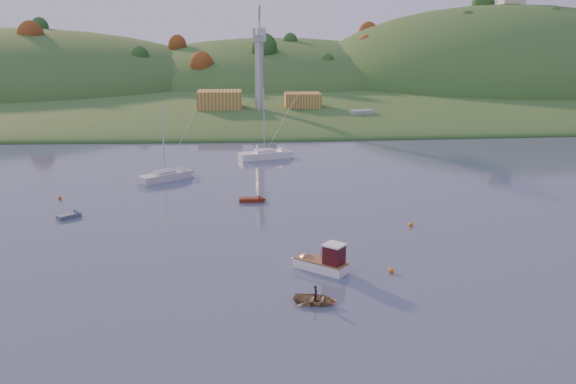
{
  "coord_description": "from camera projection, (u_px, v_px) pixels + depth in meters",
  "views": [
    {
      "loc": [
        -2.03,
        -39.13,
        23.99
      ],
      "look_at": [
        3.33,
        38.27,
        3.3
      ],
      "focal_mm": 40.0,
      "sensor_mm": 36.0,
      "label": 1
    }
  ],
  "objects": [
    {
      "name": "buoy_2",
      "position": [
        60.0,
        197.0,
        89.33
      ],
      "size": [
        0.5,
        0.5,
        0.5
      ],
      "primitive_type": "sphere",
      "color": "orange",
      "rests_on": "ground"
    },
    {
      "name": "paddler",
      "position": [
        316.0,
        296.0,
        56.15
      ],
      "size": [
        0.49,
        0.61,
        1.44
      ],
      "primitive_type": "imported",
      "rotation": [
        0.0,
        0.0,
        1.25
      ],
      "color": "black",
      "rests_on": "ground"
    },
    {
      "name": "sailboat_near",
      "position": [
        165.0,
        176.0,
        99.77
      ],
      "size": [
        8.11,
        7.14,
        11.59
      ],
      "rotation": [
        0.0,
        0.0,
        0.67
      ],
      "color": "silver",
      "rests_on": "ground"
    },
    {
      "name": "far_shore",
      "position": [
        248.0,
        81.0,
        265.74
      ],
      "size": [
        620.0,
        220.0,
        1.5
      ],
      "primitive_type": "cube",
      "color": "#2E5421",
      "rests_on": "ground"
    },
    {
      "name": "grey_dinghy",
      "position": [
        73.0,
        215.0,
        81.22
      ],
      "size": [
        3.27,
        3.13,
        1.23
      ],
      "rotation": [
        0.0,
        0.0,
        0.74
      ],
      "color": "#4E5C67",
      "rests_on": "ground"
    },
    {
      "name": "dock_crane",
      "position": [
        259.0,
        51.0,
        153.86
      ],
      "size": [
        3.2,
        28.0,
        20.3
      ],
      "color": "#B7B7BC",
      "rests_on": "wharf"
    },
    {
      "name": "hill_center",
      "position": [
        274.0,
        86.0,
        247.13
      ],
      "size": [
        140.0,
        120.0,
        36.0
      ],
      "primitive_type": "ellipsoid",
      "color": "#2E5421",
      "rests_on": "ground"
    },
    {
      "name": "canoe",
      "position": [
        316.0,
        299.0,
        56.23
      ],
      "size": [
        4.51,
        3.81,
        0.8
      ],
      "primitive_type": "imported",
      "rotation": [
        0.0,
        0.0,
        1.25
      ],
      "color": "#9C8156",
      "rests_on": "ground"
    },
    {
      "name": "wharf",
      "position": [
        272.0,
        115.0,
        161.66
      ],
      "size": [
        42.0,
        16.0,
        2.4
      ],
      "primitive_type": "cube",
      "color": "slate",
      "rests_on": "ground"
    },
    {
      "name": "red_tender",
      "position": [
        256.0,
        200.0,
        88.08
      ],
      "size": [
        3.74,
        1.27,
        1.27
      ],
      "rotation": [
        0.0,
        0.0,
        0.0
      ],
      "color": "#63200E",
      "rests_on": "ground"
    },
    {
      "name": "fishing_boat",
      "position": [
        317.0,
        261.0,
        63.89
      ],
      "size": [
        6.16,
        5.58,
        4.06
      ],
      "rotation": [
        0.0,
        0.0,
        2.45
      ],
      "color": "white",
      "rests_on": "ground"
    },
    {
      "name": "hillside_trees",
      "position": [
        249.0,
        93.0,
        222.36
      ],
      "size": [
        280.0,
        50.0,
        32.0
      ],
      "primitive_type": null,
      "color": "#184117",
      "rests_on": "ground"
    },
    {
      "name": "hill_right",
      "position": [
        504.0,
        88.0,
        238.35
      ],
      "size": [
        150.0,
        130.0,
        60.0
      ],
      "primitive_type": "ellipsoid",
      "color": "#2E5421",
      "rests_on": "ground"
    },
    {
      "name": "ground",
      "position": [
        278.0,
        382.0,
        44.04
      ],
      "size": [
        500.0,
        500.0,
        0.0
      ],
      "primitive_type": "plane",
      "color": "#3A4660",
      "rests_on": "ground"
    },
    {
      "name": "shed_west",
      "position": [
        220.0,
        100.0,
        160.83
      ],
      "size": [
        11.0,
        8.0,
        4.8
      ],
      "primitive_type": "cube",
      "color": "brown",
      "rests_on": "wharf"
    },
    {
      "name": "sailboat_far",
      "position": [
        264.0,
        154.0,
        115.48
      ],
      "size": [
        9.56,
        5.63,
        12.72
      ],
      "rotation": [
        0.0,
        0.0,
        0.34
      ],
      "color": "silver",
      "rests_on": "ground"
    },
    {
      "name": "buoy_1",
      "position": [
        411.0,
        224.0,
        77.47
      ],
      "size": [
        0.5,
        0.5,
        0.5
      ],
      "primitive_type": "sphere",
      "color": "orange",
      "rests_on": "ground"
    },
    {
      "name": "work_vessel",
      "position": [
        362.0,
        119.0,
        154.7
      ],
      "size": [
        13.75,
        7.53,
        3.35
      ],
      "rotation": [
        0.0,
        0.0,
        0.23
      ],
      "color": "slate",
      "rests_on": "ground"
    },
    {
      "name": "buoy_0",
      "position": [
        391.0,
        270.0,
        63.15
      ],
      "size": [
        0.5,
        0.5,
        0.5
      ],
      "primitive_type": "sphere",
      "color": "orange",
      "rests_on": "ground"
    },
    {
      "name": "shed_east",
      "position": [
        303.0,
        101.0,
        163.3
      ],
      "size": [
        9.0,
        7.0,
        4.0
      ],
      "primitive_type": "cube",
      "color": "brown",
      "rests_on": "wharf"
    },
    {
      "name": "shore_slope",
      "position": [
        250.0,
        100.0,
        203.08
      ],
      "size": [
        640.0,
        150.0,
        7.0
      ],
      "primitive_type": "ellipsoid",
      "color": "#2E5421",
      "rests_on": "ground"
    }
  ]
}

